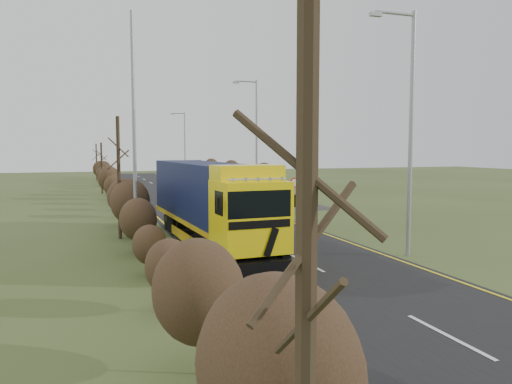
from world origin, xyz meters
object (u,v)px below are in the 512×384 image
object	(u,v)px
lorry	(210,199)
car_blue_sedan	(238,187)
streetlight_near	(408,123)
car_red_hatchback	(255,195)
speed_sign	(295,188)

from	to	relation	value
lorry	car_blue_sedan	world-z (taller)	lorry
car_blue_sedan	streetlight_near	size ratio (longest dim) A/B	0.42
streetlight_near	car_red_hatchback	bearing A→B (deg)	87.68
lorry	streetlight_near	distance (m)	9.08
lorry	speed_sign	size ratio (longest dim) A/B	5.71
car_red_hatchback	speed_sign	size ratio (longest dim) A/B	1.45
streetlight_near	speed_sign	size ratio (longest dim) A/B	4.03
streetlight_near	car_blue_sedan	bearing A→B (deg)	86.68
car_red_hatchback	streetlight_near	bearing A→B (deg)	91.61
car_blue_sedan	lorry	bearing A→B (deg)	104.58
lorry	car_blue_sedan	xyz separation A→B (m)	(8.97, 25.09, -1.53)
lorry	speed_sign	xyz separation A→B (m)	(8.40, 9.89, -0.47)
lorry	speed_sign	distance (m)	12.99
speed_sign	lorry	bearing A→B (deg)	-130.34
car_blue_sedan	speed_sign	world-z (taller)	speed_sign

